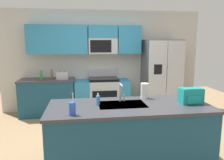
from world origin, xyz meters
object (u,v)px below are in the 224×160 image
object	(u,v)px
soap_dispenser	(98,100)
sink_faucet	(121,91)
refrigerator	(161,76)
toaster	(62,75)
drink_cup_blue	(72,109)
backpack	(191,95)
paper_towel_roll	(145,91)
bottle_green	(41,75)
pepper_mill	(52,74)
range_oven	(102,95)

from	to	relation	value
soap_dispenser	sink_faucet	bearing A→B (deg)	16.68
refrigerator	toaster	distance (m)	2.51
drink_cup_blue	backpack	world-z (taller)	drink_cup_blue
paper_towel_roll	backpack	world-z (taller)	paper_towel_roll
refrigerator	bottle_green	xyz separation A→B (m)	(-3.01, 0.05, 0.09)
bottle_green	backpack	size ratio (longest dim) A/B	0.69
pepper_mill	soap_dispenser	xyz separation A→B (m)	(0.95, -2.36, -0.05)
paper_towel_roll	sink_faucet	bearing A→B (deg)	-158.18
range_oven	paper_towel_roll	size ratio (longest dim) A/B	5.67
pepper_mill	drink_cup_blue	size ratio (longest dim) A/B	0.85
drink_cup_blue	soap_dispenser	xyz separation A→B (m)	(0.35, 0.41, -0.01)
range_oven	backpack	size ratio (longest dim) A/B	4.25
bottle_green	paper_towel_roll	xyz separation A→B (m)	(1.97, -2.07, 0.01)
range_oven	backpack	bearing A→B (deg)	-66.56
range_oven	sink_faucet	world-z (taller)	sink_faucet
sink_faucet	soap_dispenser	world-z (taller)	sink_faucet
pepper_mill	sink_faucet	distance (m)	2.61
soap_dispenser	backpack	distance (m)	1.36
pepper_mill	bottle_green	distance (m)	0.25
toaster	sink_faucet	bearing A→B (deg)	-64.66
toaster	sink_faucet	distance (m)	2.44
toaster	range_oven	bearing A→B (deg)	3.09
soap_dispenser	paper_towel_roll	size ratio (longest dim) A/B	0.71
bottle_green	backpack	distance (m)	3.55
soap_dispenser	backpack	xyz separation A→B (m)	(1.36, -0.12, 0.05)
toaster	refrigerator	bearing A→B (deg)	-0.44
refrigerator	backpack	size ratio (longest dim) A/B	5.78
drink_cup_blue	range_oven	bearing A→B (deg)	77.27
drink_cup_blue	toaster	bearing A→B (deg)	97.24
pepper_mill	sink_faucet	xyz separation A→B (m)	(1.30, -2.26, 0.05)
toaster	paper_towel_roll	xyz separation A→B (m)	(1.46, -2.04, 0.03)
soap_dispenser	paper_towel_roll	xyz separation A→B (m)	(0.77, 0.27, 0.05)
range_oven	toaster	size ratio (longest dim) A/B	4.86
sink_faucet	soap_dispenser	distance (m)	0.38
range_oven	pepper_mill	size ratio (longest dim) A/B	5.66
range_oven	sink_faucet	distance (m)	2.35
bottle_green	soap_dispenser	size ratio (longest dim) A/B	1.30
range_oven	backpack	distance (m)	2.77
bottle_green	backpack	world-z (taller)	backpack
drink_cup_blue	backpack	size ratio (longest dim) A/B	0.88
drink_cup_blue	backpack	bearing A→B (deg)	9.69
bottle_green	soap_dispenser	bearing A→B (deg)	-62.93
bottle_green	drink_cup_blue	bearing A→B (deg)	-72.83
range_oven	toaster	distance (m)	1.12
range_oven	paper_towel_roll	xyz separation A→B (m)	(0.49, -2.09, 0.58)
refrigerator	pepper_mill	distance (m)	2.76
range_oven	drink_cup_blue	bearing A→B (deg)	-102.73
sink_faucet	drink_cup_blue	size ratio (longest dim) A/B	1.00
backpack	soap_dispenser	bearing A→B (deg)	175.01
refrigerator	backpack	world-z (taller)	refrigerator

